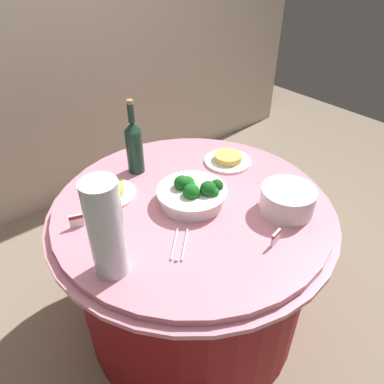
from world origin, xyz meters
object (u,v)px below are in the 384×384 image
Objects in this scene: serving_tongs at (179,245)px; label_placard_front at (76,220)px; food_plate_fried_egg at (109,192)px; broccoli_bowl at (194,194)px; decorative_fruit_vase at (107,234)px; wine_bottle at (134,146)px; label_placard_rear at (276,237)px; plate_stack at (287,200)px; label_placard_mid at (105,230)px; food_plate_noodles at (228,159)px.

label_placard_front is (-0.23, 0.32, 0.03)m from serving_tongs.
food_plate_fried_egg is 4.00× the size of label_placard_front.
broccoli_bowl reaches higher than serving_tongs.
decorative_fruit_vase is at bearing -90.91° from label_placard_front.
label_placard_front is at bearing -153.91° from wine_bottle.
label_placard_rear is at bearing -38.07° from serving_tongs.
food_plate_fried_egg is at bearing 132.57° from broccoli_bowl.
label_placard_rear is at bearing -47.10° from label_placard_front.
label_placard_mid is at bearing 152.65° from plate_stack.
food_plate_fried_egg is 1.00× the size of food_plate_noodles.
decorative_fruit_vase is at bearing 166.12° from plate_stack.
label_placard_front is 1.00× the size of label_placard_mid.
broccoli_bowl is at bearing -157.24° from food_plate_noodles.
label_placard_mid is at bearing -122.17° from food_plate_fried_egg.
broccoli_bowl is 0.36m from wine_bottle.
broccoli_bowl is 0.26m from serving_tongs.
serving_tongs is at bearing -49.97° from label_placard_mid.
food_plate_fried_egg is (-0.04, 0.42, 0.01)m from serving_tongs.
serving_tongs is 2.66× the size of label_placard_front.
food_plate_noodles is (0.56, -0.12, 0.00)m from food_plate_fried_egg.
decorative_fruit_vase is 6.18× the size of label_placard_mid.
plate_stack is 3.82× the size of label_placard_rear.
plate_stack reaches higher than label_placard_front.
wine_bottle is at bearing 26.09° from label_placard_front.
label_placard_mid is at bearing -65.16° from label_placard_front.
wine_bottle is at bearing 115.07° from plate_stack.
decorative_fruit_vase is at bearing -162.34° from food_plate_noodles.
serving_tongs is at bearing 141.93° from label_placard_rear.
serving_tongs is (-0.44, 0.11, -0.05)m from plate_stack.
wine_bottle is 0.59m from decorative_fruit_vase.
plate_stack is 0.46m from serving_tongs.
decorative_fruit_vase is at bearing -110.53° from label_placard_mid.
food_plate_noodles is 4.00× the size of label_placard_mid.
food_plate_fried_egg is at bearing 62.39° from decorative_fruit_vase.
serving_tongs is 0.27m from label_placard_mid.
serving_tongs is 0.42m from food_plate_fried_egg.
plate_stack is 0.68m from wine_bottle.
decorative_fruit_vase is at bearing 152.18° from label_placard_rear.
label_placard_front is at bearing 125.22° from serving_tongs.
wine_bottle reaches higher than label_placard_rear.
label_placard_front reaches higher than food_plate_fried_egg.
decorative_fruit_vase is 0.28m from serving_tongs.
plate_stack reaches higher than serving_tongs.
decorative_fruit_vase is at bearing -166.36° from broccoli_bowl.
label_placard_front is at bearing 177.99° from food_plate_noodles.
label_placard_mid is (-0.13, -0.21, 0.02)m from food_plate_fried_egg.
decorative_fruit_vase reaches higher than broccoli_bowl.
food_plate_noodles is 0.70m from label_placard_mid.
decorative_fruit_vase reaches higher than plate_stack.
broccoli_bowl is 0.46m from decorative_fruit_vase.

